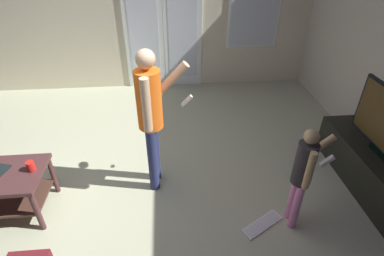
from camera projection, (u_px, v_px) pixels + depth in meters
name	position (u px, v px, depth m)	size (l,w,h in m)	color
ground_plane	(115.00, 190.00, 3.32)	(6.32, 5.43, 0.02)	#AEB291
wall_back_with_doors	(130.00, 4.00, 4.79)	(6.32, 0.09, 2.89)	beige
tv_stand	(377.00, 175.00, 3.18)	(0.48, 1.72, 0.44)	black
person_adult	(151.00, 112.00, 2.91)	(0.55, 0.42, 1.54)	navy
person_child	(303.00, 171.00, 2.60)	(0.40, 0.29, 1.07)	pink
loose_keyboard	(262.00, 224.00, 2.91)	(0.44, 0.34, 0.02)	white
cup_near_edge	(31.00, 166.00, 2.81)	(0.08, 0.08, 0.10)	red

